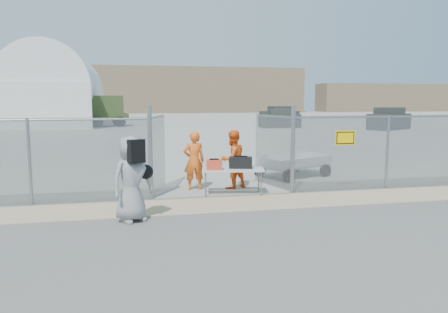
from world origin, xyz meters
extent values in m
plane|color=#545353|center=(0.00, 0.00, 0.00)|extent=(160.00, 160.00, 0.00)
cube|color=#9D9D90|center=(0.00, 42.00, 0.01)|extent=(160.00, 80.00, 0.01)
cube|color=tan|center=(0.00, 1.00, 0.01)|extent=(44.00, 1.60, 0.01)
cube|color=#ED4B2C|center=(-0.26, 2.08, 0.87)|extent=(0.48, 0.36, 0.27)
cube|color=black|center=(0.53, 2.20, 0.89)|extent=(0.72, 0.54, 0.31)
imported|color=orange|center=(-0.69, 2.98, 0.87)|extent=(0.65, 0.44, 1.74)
imported|color=orange|center=(0.46, 2.93, 0.88)|extent=(1.06, 0.98, 1.75)
imported|color=gray|center=(-2.50, -0.07, 0.94)|extent=(1.10, 0.98, 1.88)
camera|label=1|loc=(-2.50, -9.63, 2.66)|focal=35.00mm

